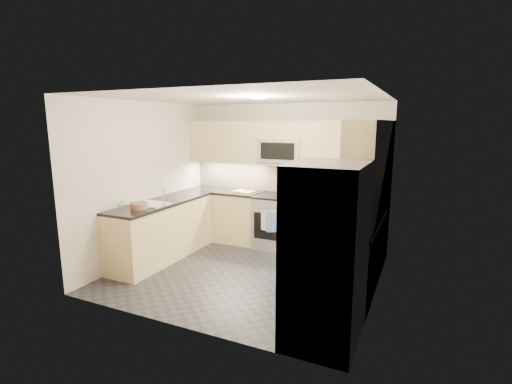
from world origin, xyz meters
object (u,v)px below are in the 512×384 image
object	(u,v)px
refrigerator	(326,254)
gas_range	(278,222)
utensil_bowl	(364,198)
microwave	(282,150)
cutting_board	(243,191)
fruit_basket	(139,206)

from	to	relation	value
refrigerator	gas_range	bearing A→B (deg)	120.88
gas_range	utensil_bowl	distance (m)	1.55
gas_range	microwave	xyz separation A→B (m)	(0.00, 0.12, 1.24)
gas_range	refrigerator	distance (m)	2.86
utensil_bowl	cutting_board	world-z (taller)	utensil_bowl
utensil_bowl	microwave	bearing A→B (deg)	171.44
microwave	utensil_bowl	xyz separation A→B (m)	(1.44, -0.22, -0.68)
fruit_basket	cutting_board	bearing A→B (deg)	67.46
refrigerator	fruit_basket	xyz separation A→B (m)	(-2.91, 0.61, 0.08)
gas_range	cutting_board	size ratio (longest dim) A/B	2.43
fruit_basket	microwave	bearing A→B (deg)	53.03
cutting_board	gas_range	bearing A→B (deg)	-2.30
gas_range	microwave	world-z (taller)	microwave
gas_range	utensil_bowl	xyz separation A→B (m)	(1.44, -0.09, 0.57)
utensil_bowl	fruit_basket	xyz separation A→B (m)	(-2.90, -1.72, -0.04)
microwave	cutting_board	size ratio (longest dim) A/B	2.03
utensil_bowl	cutting_board	size ratio (longest dim) A/B	0.78
gas_range	utensil_bowl	bearing A→B (deg)	-3.65
utensil_bowl	cutting_board	xyz separation A→B (m)	(-2.14, 0.12, -0.08)
gas_range	cutting_board	xyz separation A→B (m)	(-0.70, 0.03, 0.49)
microwave	fruit_basket	bearing A→B (deg)	-126.97
gas_range	fruit_basket	xyz separation A→B (m)	(-1.46, -1.81, 0.53)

